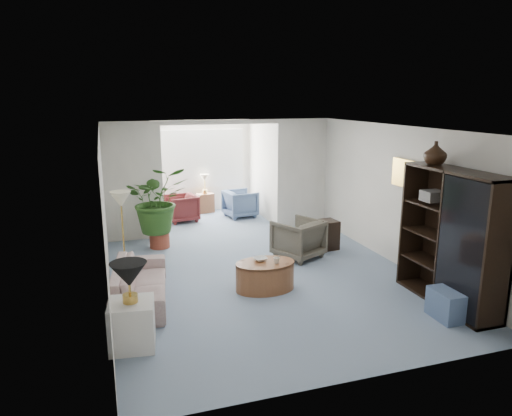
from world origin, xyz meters
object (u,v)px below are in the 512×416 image
object	(u,v)px
coffee_bowl	(260,259)
sunroom_chair_maroon	(181,208)
cabinet_urn	(435,153)
coffee_table	(265,276)
framed_picture	(404,173)
ottoman	(452,304)
entertainment_cabinet	(451,238)
end_table	(132,324)
plant_pot	(160,240)
sofa	(140,283)
sunroom_table	(205,203)
wingback_chair	(298,239)
floor_lamp	(121,199)
coffee_cup	(276,260)
sunroom_chair_blue	(240,204)
table_lamp	(129,275)
side_table_dark	(325,235)

from	to	relation	value
coffee_bowl	sunroom_chair_maroon	bearing A→B (deg)	96.68
cabinet_urn	coffee_table	bearing A→B (deg)	161.67
framed_picture	ottoman	size ratio (longest dim) A/B	0.98
framed_picture	entertainment_cabinet	xyz separation A→B (m)	(-0.23, -1.55, -0.70)
end_table	plant_pot	xyz separation A→B (m)	(0.78, 3.85, -0.13)
sofa	end_table	distance (m)	1.36
cabinet_urn	sunroom_table	bearing A→B (deg)	109.84
coffee_bowl	wingback_chair	world-z (taller)	wingback_chair
end_table	cabinet_urn	bearing A→B (deg)	4.76
floor_lamp	end_table	bearing A→B (deg)	-90.94
coffee_table	ottoman	size ratio (longest dim) A/B	1.87
coffee_table	ottoman	xyz separation A→B (m)	(2.13, -1.73, -0.02)
coffee_cup	sofa	bearing A→B (deg)	172.17
plant_pot	sunroom_chair_blue	bearing A→B (deg)	40.27
wingback_chair	sunroom_table	distance (m)	4.19
coffee_cup	table_lamp	bearing A→B (deg)	-154.76
end_table	sunroom_chair_maroon	distance (m)	5.97
end_table	entertainment_cabinet	size ratio (longest dim) A/B	0.29
coffee_table	ottoman	world-z (taller)	coffee_table
floor_lamp	cabinet_urn	distance (m)	5.18
plant_pot	sunroom_table	xyz separation A→B (m)	(1.51, 2.66, 0.09)
coffee_table	cabinet_urn	xyz separation A→B (m)	(2.39, -0.79, 1.94)
entertainment_cabinet	ottoman	distance (m)	0.94
end_table	floor_lamp	xyz separation A→B (m)	(0.05, 2.86, 0.96)
framed_picture	sunroom_table	world-z (taller)	framed_picture
side_table_dark	plant_pot	distance (m)	3.33
sunroom_table	coffee_bowl	bearing A→B (deg)	-92.44
coffee_table	wingback_chair	bearing A→B (deg)	48.97
coffee_cup	wingback_chair	size ratio (longest dim) A/B	0.13
side_table_dark	framed_picture	bearing A→B (deg)	-57.83
coffee_table	table_lamp	bearing A→B (deg)	-151.09
sunroom_chair_maroon	sofa	bearing A→B (deg)	-26.12
sofa	plant_pot	bearing A→B (deg)	-5.76
coffee_bowl	entertainment_cabinet	size ratio (longest dim) A/B	0.11
plant_pot	ottoman	bearing A→B (deg)	-51.90
sunroom_chair_blue	coffee_bowl	bearing A→B (deg)	158.50
wingback_chair	sunroom_chair_blue	distance (m)	3.34
side_table_dark	sunroom_chair_blue	xyz separation A→B (m)	(-0.87, 3.04, 0.05)
coffee_bowl	sunroom_chair_maroon	xyz separation A→B (m)	(-0.53, 4.50, -0.15)
table_lamp	cabinet_urn	world-z (taller)	cabinet_urn
coffee_cup	sunroom_table	bearing A→B (deg)	89.76
cabinet_urn	sunroom_chair_blue	size ratio (longest dim) A/B	0.47
end_table	table_lamp	size ratio (longest dim) A/B	1.33
table_lamp	plant_pot	bearing A→B (deg)	78.58
plant_pot	sunroom_chair_maroon	xyz separation A→B (m)	(0.76, 1.91, 0.17)
ottoman	sunroom_chair_blue	distance (m)	6.44
side_table_dark	ottoman	xyz separation A→B (m)	(0.33, -3.29, -0.09)
side_table_dark	sunroom_chair_maroon	size ratio (longest dim) A/B	0.80
end_table	coffee_bowl	distance (m)	2.43
end_table	sunroom_chair_maroon	xyz separation A→B (m)	(1.54, 5.76, 0.04)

